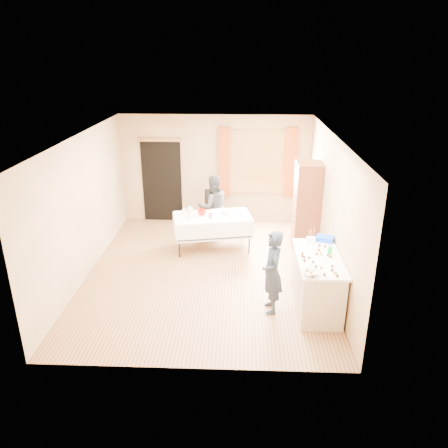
{
  "coord_description": "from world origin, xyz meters",
  "views": [
    {
      "loc": [
        0.64,
        -7.44,
        3.97
      ],
      "look_at": [
        0.33,
        0.0,
        1.0
      ],
      "focal_mm": 35.0,
      "sensor_mm": 36.0,
      "label": 1
    }
  ],
  "objects_px": {
    "chair": "(214,218)",
    "woman": "(213,206)",
    "counter": "(317,282)",
    "party_table": "(212,229)",
    "girl": "(272,272)",
    "cabinet": "(306,207)"
  },
  "relations": [
    {
      "from": "girl",
      "to": "party_table",
      "type": "bearing_deg",
      "value": -161.82
    },
    {
      "from": "chair",
      "to": "woman",
      "type": "xyz_separation_m",
      "value": [
        -0.0,
        -0.43,
        0.43
      ]
    },
    {
      "from": "party_table",
      "to": "girl",
      "type": "relative_size",
      "value": 1.26
    },
    {
      "from": "girl",
      "to": "counter",
      "type": "bearing_deg",
      "value": 93.65
    },
    {
      "from": "counter",
      "to": "girl",
      "type": "distance_m",
      "value": 0.8
    },
    {
      "from": "cabinet",
      "to": "woman",
      "type": "relative_size",
      "value": 1.31
    },
    {
      "from": "cabinet",
      "to": "party_table",
      "type": "bearing_deg",
      "value": -178.51
    },
    {
      "from": "cabinet",
      "to": "woman",
      "type": "xyz_separation_m",
      "value": [
        -1.98,
        0.61,
        -0.22
      ]
    },
    {
      "from": "cabinet",
      "to": "counter",
      "type": "xyz_separation_m",
      "value": [
        -0.1,
        -2.28,
        -0.49
      ]
    },
    {
      "from": "counter",
      "to": "girl",
      "type": "relative_size",
      "value": 1.06
    },
    {
      "from": "counter",
      "to": "cabinet",
      "type": "bearing_deg",
      "value": 87.49
    },
    {
      "from": "chair",
      "to": "girl",
      "type": "height_order",
      "value": "girl"
    },
    {
      "from": "cabinet",
      "to": "girl",
      "type": "bearing_deg",
      "value": -109.26
    },
    {
      "from": "chair",
      "to": "woman",
      "type": "height_order",
      "value": "woman"
    },
    {
      "from": "counter",
      "to": "party_table",
      "type": "distance_m",
      "value": 2.9
    },
    {
      "from": "cabinet",
      "to": "counter",
      "type": "height_order",
      "value": "cabinet"
    },
    {
      "from": "cabinet",
      "to": "counter",
      "type": "bearing_deg",
      "value": -92.51
    },
    {
      "from": "party_table",
      "to": "chair",
      "type": "bearing_deg",
      "value": 79.87
    },
    {
      "from": "party_table",
      "to": "cabinet",
      "type": "bearing_deg",
      "value": -9.98
    },
    {
      "from": "chair",
      "to": "girl",
      "type": "bearing_deg",
      "value": -88.34
    },
    {
      "from": "chair",
      "to": "woman",
      "type": "relative_size",
      "value": 0.66
    },
    {
      "from": "cabinet",
      "to": "chair",
      "type": "height_order",
      "value": "cabinet"
    }
  ]
}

